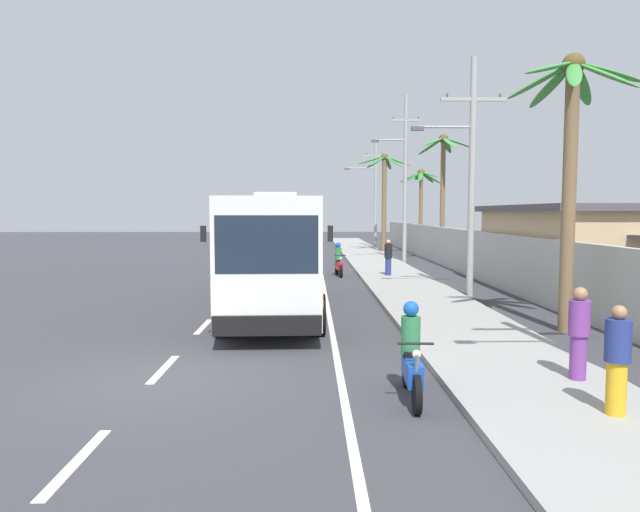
{
  "coord_description": "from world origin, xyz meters",
  "views": [
    {
      "loc": [
        2.89,
        -10.2,
        3.06
      ],
      "look_at": [
        3.18,
        7.55,
        1.7
      ],
      "focal_mm": 31.79,
      "sensor_mm": 36.0,
      "label": 1
    }
  ],
  "objects_px": {
    "utility_pole_mid": "(470,170)",
    "motorcycle_trailing": "(339,262)",
    "palm_nearest": "(571,142)",
    "palm_third": "(421,190)",
    "pedestrian_far_walk": "(579,331)",
    "utility_pole_far": "(404,175)",
    "coach_bus_foreground": "(275,249)",
    "utility_pole_distant": "(374,193)",
    "palm_fourth": "(384,186)",
    "pedestrian_near_kerb": "(617,358)",
    "pedestrian_midwalk": "(388,257)",
    "palm_second": "(443,173)",
    "motorcycle_beside_bus": "(411,359)"
  },
  "relations": [
    {
      "from": "coach_bus_foreground",
      "to": "utility_pole_mid",
      "type": "xyz_separation_m",
      "value": [
        6.87,
        2.75,
        2.66
      ]
    },
    {
      "from": "motorcycle_trailing",
      "to": "pedestrian_midwalk",
      "type": "relative_size",
      "value": 1.18
    },
    {
      "from": "pedestrian_near_kerb",
      "to": "motorcycle_trailing",
      "type": "bearing_deg",
      "value": 43.77
    },
    {
      "from": "utility_pole_distant",
      "to": "palm_third",
      "type": "xyz_separation_m",
      "value": [
        2.73,
        -6.13,
        -0.0
      ]
    },
    {
      "from": "motorcycle_trailing",
      "to": "palm_third",
      "type": "relative_size",
      "value": 0.31
    },
    {
      "from": "motorcycle_beside_bus",
      "to": "utility_pole_far",
      "type": "height_order",
      "value": "utility_pole_far"
    },
    {
      "from": "palm_second",
      "to": "palm_fourth",
      "type": "height_order",
      "value": "palm_second"
    },
    {
      "from": "utility_pole_far",
      "to": "palm_nearest",
      "type": "height_order",
      "value": "utility_pole_far"
    },
    {
      "from": "pedestrian_midwalk",
      "to": "pedestrian_far_walk",
      "type": "distance_m",
      "value": 16.64
    },
    {
      "from": "pedestrian_midwalk",
      "to": "palm_second",
      "type": "height_order",
      "value": "palm_second"
    },
    {
      "from": "motorcycle_beside_bus",
      "to": "palm_third",
      "type": "bearing_deg",
      "value": 78.75
    },
    {
      "from": "motorcycle_beside_bus",
      "to": "utility_pole_far",
      "type": "relative_size",
      "value": 0.2
    },
    {
      "from": "utility_pole_mid",
      "to": "motorcycle_trailing",
      "type": "bearing_deg",
      "value": 123.38
    },
    {
      "from": "utility_pole_far",
      "to": "pedestrian_near_kerb",
      "type": "bearing_deg",
      "value": -92.62
    },
    {
      "from": "pedestrian_midwalk",
      "to": "palm_third",
      "type": "height_order",
      "value": "palm_third"
    },
    {
      "from": "pedestrian_near_kerb",
      "to": "motorcycle_beside_bus",
      "type": "bearing_deg",
      "value": 101.53
    },
    {
      "from": "utility_pole_far",
      "to": "palm_fourth",
      "type": "relative_size",
      "value": 1.34
    },
    {
      "from": "motorcycle_beside_bus",
      "to": "utility_pole_distant",
      "type": "bearing_deg",
      "value": 84.51
    },
    {
      "from": "pedestrian_far_walk",
      "to": "utility_pole_mid",
      "type": "relative_size",
      "value": 0.19
    },
    {
      "from": "pedestrian_near_kerb",
      "to": "palm_fourth",
      "type": "distance_m",
      "value": 35.11
    },
    {
      "from": "utility_pole_distant",
      "to": "coach_bus_foreground",
      "type": "bearing_deg",
      "value": -102.24
    },
    {
      "from": "motorcycle_beside_bus",
      "to": "coach_bus_foreground",
      "type": "bearing_deg",
      "value": 107.73
    },
    {
      "from": "pedestrian_midwalk",
      "to": "utility_pole_distant",
      "type": "height_order",
      "value": "utility_pole_distant"
    },
    {
      "from": "pedestrian_far_walk",
      "to": "palm_fourth",
      "type": "xyz_separation_m",
      "value": [
        0.84,
        33.12,
        4.07
      ]
    },
    {
      "from": "palm_second",
      "to": "utility_pole_mid",
      "type": "bearing_deg",
      "value": -99.33
    },
    {
      "from": "palm_nearest",
      "to": "palm_fourth",
      "type": "height_order",
      "value": "palm_fourth"
    },
    {
      "from": "motorcycle_trailing",
      "to": "palm_nearest",
      "type": "distance_m",
      "value": 14.54
    },
    {
      "from": "motorcycle_trailing",
      "to": "palm_nearest",
      "type": "xyz_separation_m",
      "value": [
        5.2,
        -12.92,
        4.18
      ]
    },
    {
      "from": "palm_third",
      "to": "motorcycle_beside_bus",
      "type": "bearing_deg",
      "value": -101.25
    },
    {
      "from": "palm_second",
      "to": "palm_nearest",
      "type": "bearing_deg",
      "value": -94.27
    },
    {
      "from": "pedestrian_midwalk",
      "to": "palm_second",
      "type": "bearing_deg",
      "value": -67.32
    },
    {
      "from": "palm_nearest",
      "to": "palm_third",
      "type": "distance_m",
      "value": 27.17
    },
    {
      "from": "utility_pole_far",
      "to": "utility_pole_distant",
      "type": "bearing_deg",
      "value": 91.11
    },
    {
      "from": "palm_second",
      "to": "palm_fourth",
      "type": "xyz_separation_m",
      "value": [
        -2.53,
        8.27,
        -0.41
      ]
    },
    {
      "from": "motorcycle_trailing",
      "to": "palm_fourth",
      "type": "bearing_deg",
      "value": 74.96
    },
    {
      "from": "utility_pole_far",
      "to": "palm_fourth",
      "type": "bearing_deg",
      "value": 90.52
    },
    {
      "from": "motorcycle_trailing",
      "to": "palm_fourth",
      "type": "relative_size",
      "value": 0.26
    },
    {
      "from": "palm_nearest",
      "to": "palm_second",
      "type": "height_order",
      "value": "palm_second"
    },
    {
      "from": "motorcycle_beside_bus",
      "to": "palm_fourth",
      "type": "height_order",
      "value": "palm_fourth"
    },
    {
      "from": "pedestrian_far_walk",
      "to": "utility_pole_far",
      "type": "xyz_separation_m",
      "value": [
        0.92,
        24.37,
        4.29
      ]
    },
    {
      "from": "pedestrian_far_walk",
      "to": "motorcycle_trailing",
      "type": "bearing_deg",
      "value": -118.58
    },
    {
      "from": "motorcycle_beside_bus",
      "to": "palm_fourth",
      "type": "xyz_separation_m",
      "value": [
        3.88,
        33.67,
        4.42
      ]
    },
    {
      "from": "pedestrian_near_kerb",
      "to": "pedestrian_midwalk",
      "type": "height_order",
      "value": "pedestrian_midwalk"
    },
    {
      "from": "motorcycle_trailing",
      "to": "pedestrian_near_kerb",
      "type": "distance_m",
      "value": 19.53
    },
    {
      "from": "palm_nearest",
      "to": "palm_third",
      "type": "bearing_deg",
      "value": 86.77
    },
    {
      "from": "palm_second",
      "to": "palm_fourth",
      "type": "bearing_deg",
      "value": 106.97
    },
    {
      "from": "coach_bus_foreground",
      "to": "utility_pole_distant",
      "type": "relative_size",
      "value": 1.26
    },
    {
      "from": "utility_pole_mid",
      "to": "palm_nearest",
      "type": "height_order",
      "value": "utility_pole_mid"
    },
    {
      "from": "utility_pole_mid",
      "to": "palm_third",
      "type": "bearing_deg",
      "value": 83.67
    },
    {
      "from": "motorcycle_beside_bus",
      "to": "pedestrian_midwalk",
      "type": "distance_m",
      "value": 17.28
    }
  ]
}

